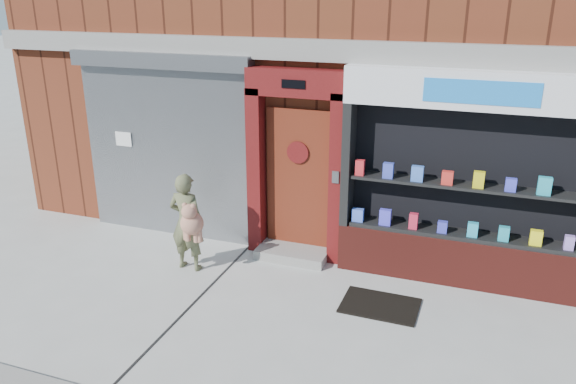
% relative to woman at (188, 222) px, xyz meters
% --- Properties ---
extents(ground, '(80.00, 80.00, 0.00)m').
position_rel_woman_xyz_m(ground, '(2.07, -0.84, -0.76)').
color(ground, '#9E9E99').
rests_on(ground, ground).
extents(shutter_bay, '(3.10, 0.30, 3.04)m').
position_rel_woman_xyz_m(shutter_bay, '(-0.93, 1.08, 0.96)').
color(shutter_bay, gray).
rests_on(shutter_bay, ground).
extents(red_door_bay, '(1.52, 0.58, 2.90)m').
position_rel_woman_xyz_m(red_door_bay, '(1.32, 1.02, 0.70)').
color(red_door_bay, '#500D0E').
rests_on(red_door_bay, ground).
extents(pharmacy_bay, '(3.50, 0.41, 3.00)m').
position_rel_woman_xyz_m(pharmacy_bay, '(3.82, 0.97, 0.61)').
color(pharmacy_bay, '#5E1C16').
rests_on(pharmacy_bay, ground).
extents(woman, '(0.63, 0.53, 1.49)m').
position_rel_woman_xyz_m(woman, '(0.00, 0.00, 0.00)').
color(woman, '#5D613F').
rests_on(woman, ground).
extents(doormat, '(1.01, 0.72, 0.03)m').
position_rel_woman_xyz_m(doormat, '(2.88, -0.09, -0.75)').
color(doormat, black).
rests_on(doormat, ground).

